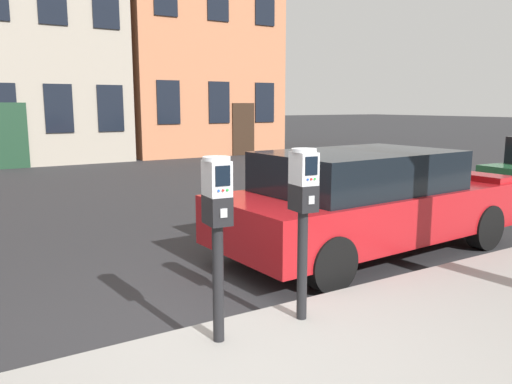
% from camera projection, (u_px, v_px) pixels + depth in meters
% --- Properties ---
extents(ground_plane, '(160.00, 160.00, 0.00)m').
position_uv_depth(ground_plane, '(242.00, 339.00, 4.46)').
color(ground_plane, '#28282B').
extents(parking_meter_near_kerb, '(0.23, 0.26, 1.49)m').
position_uv_depth(parking_meter_near_kerb, '(217.00, 216.00, 3.96)').
color(parking_meter_near_kerb, black).
rests_on(parking_meter_near_kerb, sidewalk_slab).
extents(parking_meter_twin_adjacent, '(0.23, 0.26, 1.52)m').
position_uv_depth(parking_meter_twin_adjacent, '(303.00, 203.00, 4.39)').
color(parking_meter_twin_adjacent, black).
rests_on(parking_meter_twin_adjacent, sidewalk_slab).
extents(parked_car_dark_hatchback, '(4.52, 2.06, 1.42)m').
position_uv_depth(parked_car_dark_hatchback, '(367.00, 200.00, 6.94)').
color(parked_car_dark_hatchback, maroon).
rests_on(parked_car_dark_hatchback, ground_plane).
extents(townhouse_green_painted, '(6.86, 5.55, 10.41)m').
position_uv_depth(townhouse_green_painted, '(12.00, 14.00, 18.17)').
color(townhouse_green_painted, '#9E9384').
rests_on(townhouse_green_painted, ground_plane).
extents(townhouse_grey_stucco, '(6.34, 6.99, 11.58)m').
position_uv_depth(townhouse_grey_stucco, '(181.00, 17.00, 22.22)').
color(townhouse_grey_stucco, '#B7704C').
rests_on(townhouse_grey_stucco, ground_plane).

